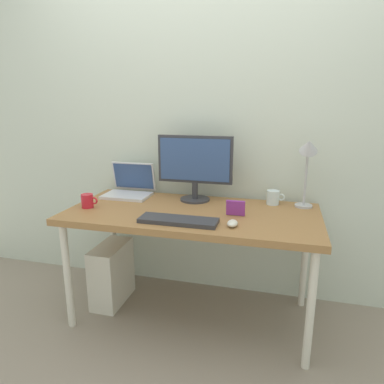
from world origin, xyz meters
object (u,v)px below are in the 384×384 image
Objects in this scene: laptop at (130,187)px; photo_frame at (236,208)px; monitor at (195,164)px; computer_tower at (112,273)px; desk at (192,220)px; mouse at (232,223)px; desk_lamp at (308,157)px; keyboard at (178,220)px; coffee_mug at (88,201)px; glass_cup at (273,197)px.

photo_frame is (0.80, -0.28, -0.01)m from laptop.
monitor is 1.20× the size of computer_tower.
mouse reaches higher than desk.
desk is 0.29m from photo_frame.
desk_lamp reaches higher than keyboard.
keyboard is at bearing -43.13° from laptop.
monitor is 0.96m from computer_tower.
coffee_mug is at bearing -110.30° from laptop.
coffee_mug is at bearing -151.53° from monitor.
monitor is at bearing 21.18° from computer_tower.
monitor reaches higher than computer_tower.
laptop is at bearing 178.01° from monitor.
monitor is 1.15× the size of keyboard.
monitor is at bearing -179.95° from desk_lamp.
coffee_mug is (-0.13, -0.35, -0.01)m from laptop.
laptop is 2.91× the size of photo_frame.
monitor is 0.52m from keyboard.
glass_cup is 0.28× the size of computer_tower.
photo_frame reaches higher than coffee_mug.
glass_cup reaches higher than computer_tower.
keyboard is 0.65m from coffee_mug.
keyboard is at bearing -177.07° from mouse.
monitor reaches higher than photo_frame.
keyboard is 0.81m from computer_tower.
desk_lamp is at bearing 9.60° from computer_tower.
glass_cup is at bearing 168.26° from desk_lamp.
monitor is at bearing 126.00° from mouse.
monitor is at bearing 140.39° from photo_frame.
photo_frame is 1.03m from computer_tower.
coffee_mug is at bearing -119.68° from computer_tower.
keyboard is 4.00× the size of photo_frame.
desk is 14.00× the size of coffee_mug.
desk_lamp is 0.88m from keyboard.
keyboard is (-0.02, -0.23, 0.07)m from desk.
coffee_mug is (-0.94, 0.11, 0.03)m from mouse.
coffee_mug is (-0.62, -0.33, -0.21)m from monitor.
mouse is at bearing -54.00° from monitor.
monitor is 4.34× the size of glass_cup.
photo_frame is at bearing -39.61° from monitor.
coffee_mug is at bearing 173.31° from mouse.
coffee_mug is at bearing -175.39° from photo_frame.
keyboard is 1.05× the size of computer_tower.
keyboard is (0.02, -0.46, -0.24)m from monitor.
coffee_mug is (-0.66, -0.10, 0.10)m from desk.
desk_lamp is at bearing 19.33° from desk.
monitor is at bearing 100.11° from desk.
keyboard is 0.70m from glass_cup.
computer_tower is at bearing 177.86° from desk.
computer_tower is at bearing -158.82° from monitor.
laptop is at bearing 154.60° from desk.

